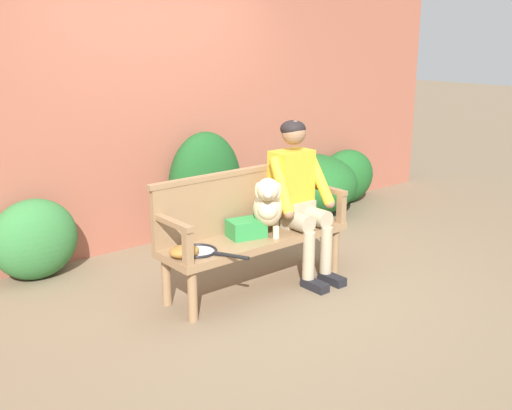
{
  "coord_description": "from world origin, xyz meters",
  "views": [
    {
      "loc": [
        -2.94,
        -3.57,
        2.0
      ],
      "look_at": [
        0.0,
        0.0,
        0.69
      ],
      "focal_mm": 43.07,
      "sensor_mm": 36.0,
      "label": 1
    }
  ],
  "objects": [
    {
      "name": "bench_armrest_right_end",
      "position": [
        0.77,
        -0.08,
        0.64
      ],
      "size": [
        0.06,
        0.47,
        0.28
      ],
      "color": "#93704C",
      "rests_on": "garden_bench"
    },
    {
      "name": "ground_plane",
      "position": [
        0.0,
        0.0,
        0.0
      ],
      "size": [
        40.0,
        40.0,
        0.0
      ],
      "primitive_type": "plane",
      "color": "#7A664C"
    },
    {
      "name": "baseball_glove",
      "position": [
        -0.71,
        -0.06,
        0.49
      ],
      "size": [
        0.25,
        0.21,
        0.09
      ],
      "primitive_type": "ellipsoid",
      "rotation": [
        0.0,
        0.0,
        -0.19
      ],
      "color": "#9E6B2D",
      "rests_on": "garden_bench"
    },
    {
      "name": "person_seated",
      "position": [
        0.44,
        -0.01,
        0.72
      ],
      "size": [
        0.56,
        0.64,
        1.31
      ],
      "color": "black",
      "rests_on": "ground"
    },
    {
      "name": "hedge_bush_far_right",
      "position": [
        0.43,
        1.31,
        0.54
      ],
      "size": [
        0.8,
        0.52,
        1.07
      ],
      "primitive_type": "ellipsoid",
      "color": "#194C1E",
      "rests_on": "ground"
    },
    {
      "name": "hedge_bush_mid_right",
      "position": [
        1.84,
        1.25,
        0.34
      ],
      "size": [
        1.1,
        1.01,
        0.68
      ],
      "primitive_type": "ellipsoid",
      "color": "#1E5B23",
      "rests_on": "ground"
    },
    {
      "name": "dog_on_bench",
      "position": [
        0.07,
        -0.06,
        0.69
      ],
      "size": [
        0.42,
        0.45,
        0.49
      ],
      "color": "beige",
      "rests_on": "garden_bench"
    },
    {
      "name": "tennis_racket",
      "position": [
        -0.56,
        -0.05,
        0.45
      ],
      "size": [
        0.39,
        0.57,
        0.03
      ],
      "color": "black",
      "rests_on": "garden_bench"
    },
    {
      "name": "garden_bench",
      "position": [
        0.0,
        0.0,
        0.38
      ],
      "size": [
        1.62,
        0.47,
        0.44
      ],
      "color": "#93704C",
      "rests_on": "ground"
    },
    {
      "name": "sports_bag",
      "position": [
        -0.08,
        0.02,
        0.51
      ],
      "size": [
        0.32,
        0.26,
        0.14
      ],
      "primitive_type": "cube",
      "rotation": [
        0.0,
        0.0,
        -0.22
      ],
      "color": "#2D8E42",
      "rests_on": "garden_bench"
    },
    {
      "name": "bench_backrest",
      "position": [
        0.0,
        0.21,
        0.7
      ],
      "size": [
        1.66,
        0.06,
        0.5
      ],
      "color": "#93704C",
      "rests_on": "garden_bench"
    },
    {
      "name": "bench_armrest_left_end",
      "position": [
        -0.77,
        -0.08,
        0.64
      ],
      "size": [
        0.06,
        0.47,
        0.28
      ],
      "color": "#93704C",
      "rests_on": "garden_bench"
    },
    {
      "name": "hedge_bush_far_left",
      "position": [
        -1.29,
        1.32,
        0.34
      ],
      "size": [
        0.72,
        0.48,
        0.68
      ],
      "primitive_type": "ellipsoid",
      "color": "#337538",
      "rests_on": "ground"
    },
    {
      "name": "brick_garden_fence",
      "position": [
        0.0,
        1.65,
        1.24
      ],
      "size": [
        8.0,
        0.3,
        2.49
      ],
      "primitive_type": "cube",
      "color": "#9E5642",
      "rests_on": "ground"
    },
    {
      "name": "hedge_bush_mid_left",
      "position": [
        2.5,
        1.31,
        0.32
      ],
      "size": [
        0.79,
        0.48,
        0.65
      ],
      "primitive_type": "ellipsoid",
      "color": "#1E5B23",
      "rests_on": "ground"
    }
  ]
}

